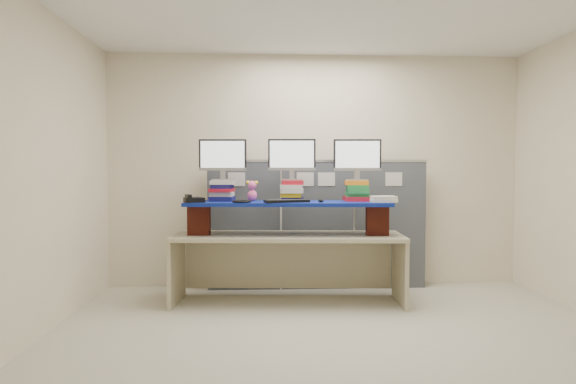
{
  "coord_description": "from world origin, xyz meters",
  "views": [
    {
      "loc": [
        -0.64,
        -3.85,
        1.4
      ],
      "look_at": [
        -0.38,
        1.18,
        1.18
      ],
      "focal_mm": 30.0,
      "sensor_mm": 36.0,
      "label": 1
    }
  ],
  "objects": [
    {
      "name": "desk",
      "position": [
        -0.38,
        1.18,
        0.58
      ],
      "size": [
        2.44,
        0.85,
        0.73
      ],
      "rotation": [
        0.0,
        0.0,
        -0.06
      ],
      "color": "#BDB390",
      "rests_on": "ground"
    },
    {
      "name": "headset",
      "position": [
        -0.86,
        1.05,
        1.09
      ],
      "size": [
        0.2,
        0.2,
        0.02
      ],
      "primitive_type": "torus",
      "rotation": [
        0.0,
        0.0,
        -0.04
      ],
      "color": "black",
      "rests_on": "blue_board"
    },
    {
      "name": "desk_phone",
      "position": [
        -1.35,
        1.1,
        1.11
      ],
      "size": [
        0.24,
        0.23,
        0.08
      ],
      "rotation": [
        0.0,
        0.0,
        0.33
      ],
      "color": "black",
      "rests_on": "blue_board"
    },
    {
      "name": "plush_toy",
      "position": [
        -0.76,
        1.28,
        1.19
      ],
      "size": [
        0.13,
        0.1,
        0.22
      ],
      "rotation": [
        0.0,
        0.0,
        0.05
      ],
      "color": "pink",
      "rests_on": "blue_board"
    },
    {
      "name": "room",
      "position": [
        0.0,
        0.0,
        1.4
      ],
      "size": [
        5.0,
        4.0,
        2.8
      ],
      "color": "#F0E3C6",
      "rests_on": "ground"
    },
    {
      "name": "book_stack_left",
      "position": [
        -1.08,
        1.34,
        1.18
      ],
      "size": [
        0.28,
        0.33,
        0.22
      ],
      "color": "#131454",
      "rests_on": "blue_board"
    },
    {
      "name": "cubicle_partition",
      "position": [
        -0.0,
        1.78,
        0.77
      ],
      "size": [
        2.6,
        0.06,
        1.53
      ],
      "color": "#42474E",
      "rests_on": "ground"
    },
    {
      "name": "mouse",
      "position": [
        -0.05,
        1.06,
        1.09
      ],
      "size": [
        0.08,
        0.12,
        0.03
      ],
      "primitive_type": "ellipsoid",
      "rotation": [
        0.0,
        0.0,
        -0.24
      ],
      "color": "black",
      "rests_on": "blue_board"
    },
    {
      "name": "monitor_left",
      "position": [
        -1.07,
        1.34,
        1.55
      ],
      "size": [
        0.51,
        0.16,
        0.44
      ],
      "rotation": [
        0.0,
        0.0,
        -0.06
      ],
      "color": "gray",
      "rests_on": "book_stack_left"
    },
    {
      "name": "blue_board",
      "position": [
        -0.38,
        1.18,
        1.06
      ],
      "size": [
        2.15,
        0.66,
        0.04
      ],
      "primitive_type": "cube",
      "rotation": [
        0.0,
        0.0,
        -0.06
      ],
      "color": "navy",
      "rests_on": "brick_pier_left"
    },
    {
      "name": "book_stack_center",
      "position": [
        -0.33,
        1.29,
        1.19
      ],
      "size": [
        0.27,
        0.32,
        0.22
      ],
      "color": "#131454",
      "rests_on": "blue_board"
    },
    {
      "name": "monitor_center",
      "position": [
        -0.33,
        1.29,
        1.55
      ],
      "size": [
        0.51,
        0.16,
        0.44
      ],
      "rotation": [
        0.0,
        0.0,
        -0.06
      ],
      "color": "gray",
      "rests_on": "book_stack_center"
    },
    {
      "name": "binder_stack",
      "position": [
        0.6,
        1.05,
        1.11
      ],
      "size": [
        0.26,
        0.21,
        0.06
      ],
      "rotation": [
        0.0,
        0.0,
        0.01
      ],
      "color": "beige",
      "rests_on": "blue_board"
    },
    {
      "name": "book_stack_right",
      "position": [
        0.36,
        1.25,
        1.18
      ],
      "size": [
        0.27,
        0.32,
        0.22
      ],
      "color": "red",
      "rests_on": "blue_board"
    },
    {
      "name": "brick_pier_right",
      "position": [
        0.54,
        1.07,
        0.88
      ],
      "size": [
        0.23,
        0.14,
        0.31
      ],
      "primitive_type": "cube",
      "rotation": [
        0.0,
        0.0,
        -0.06
      ],
      "color": "maroon",
      "rests_on": "desk"
    },
    {
      "name": "brick_pier_left",
      "position": [
        -1.31,
        1.19,
        0.88
      ],
      "size": [
        0.23,
        0.14,
        0.31
      ],
      "primitive_type": "cube",
      "rotation": [
        0.0,
        0.0,
        -0.06
      ],
      "color": "maroon",
      "rests_on": "desk"
    },
    {
      "name": "monitor_right",
      "position": [
        0.36,
        1.25,
        1.54
      ],
      "size": [
        0.51,
        0.16,
        0.44
      ],
      "rotation": [
        0.0,
        0.0,
        -0.06
      ],
      "color": "gray",
      "rests_on": "book_stack_right"
    },
    {
      "name": "keyboard",
      "position": [
        -0.4,
        1.05,
        1.09
      ],
      "size": [
        0.48,
        0.27,
        0.03
      ],
      "rotation": [
        0.0,
        0.0,
        0.27
      ],
      "color": "black",
      "rests_on": "blue_board"
    }
  ]
}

